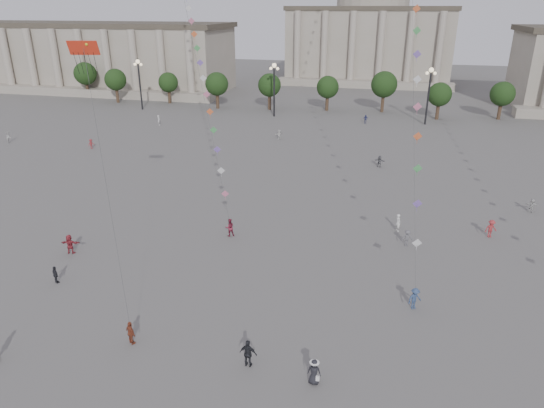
# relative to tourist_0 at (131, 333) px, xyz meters

# --- Properties ---
(ground) EXTENTS (360.00, 360.00, 0.00)m
(ground) POSITION_rel_tourist_0_xyz_m (6.80, 3.13, -0.86)
(ground) COLOR #52504D
(ground) RESTS_ON ground
(hall_west) EXTENTS (84.00, 26.22, 17.20)m
(hall_west) POSITION_rel_tourist_0_xyz_m (-68.20, 97.03, 7.56)
(hall_west) COLOR gray
(hall_west) RESTS_ON ground
(hall_central) EXTENTS (48.30, 34.30, 35.50)m
(hall_central) POSITION_rel_tourist_0_xyz_m (6.80, 132.35, 13.37)
(hall_central) COLOR gray
(hall_central) RESTS_ON ground
(tree_row) EXTENTS (137.12, 5.12, 8.00)m
(tree_row) POSITION_rel_tourist_0_xyz_m (6.80, 81.13, 4.53)
(tree_row) COLOR #382C1C
(tree_row) RESTS_ON ground
(lamp_post_far_west) EXTENTS (2.00, 0.90, 10.65)m
(lamp_post_far_west) POSITION_rel_tourist_0_xyz_m (-38.20, 73.13, 6.49)
(lamp_post_far_west) COLOR #262628
(lamp_post_far_west) RESTS_ON ground
(lamp_post_mid_west) EXTENTS (2.00, 0.90, 10.65)m
(lamp_post_mid_west) POSITION_rel_tourist_0_xyz_m (-8.20, 73.13, 6.49)
(lamp_post_mid_west) COLOR #262628
(lamp_post_mid_west) RESTS_ON ground
(lamp_post_mid_east) EXTENTS (2.00, 0.90, 10.65)m
(lamp_post_mid_east) POSITION_rel_tourist_0_xyz_m (21.80, 73.13, 6.49)
(lamp_post_mid_east) COLOR #262628
(lamp_post_mid_east) RESTS_ON ground
(person_crowd_0) EXTENTS (1.04, 0.53, 1.70)m
(person_crowd_0) POSITION_rel_tourist_0_xyz_m (10.57, 71.13, -0.01)
(person_crowd_0) COLOR navy
(person_crowd_0) RESTS_ON ground
(person_crowd_1) EXTENTS (1.00, 1.08, 1.78)m
(person_crowd_1) POSITION_rel_tourist_0_xyz_m (-46.19, 42.20, 0.03)
(person_crowd_1) COLOR beige
(person_crowd_1) RESTS_ON ground
(person_crowd_2) EXTENTS (0.98, 1.17, 1.57)m
(person_crowd_2) POSITION_rel_tourist_0_xyz_m (-30.59, 42.11, -0.08)
(person_crowd_2) COLOR maroon
(person_crowd_2) RESTS_ON ground
(person_crowd_4) EXTENTS (1.30, 1.49, 1.63)m
(person_crowd_4) POSITION_rel_tourist_0_xyz_m (-2.91, 55.34, -0.05)
(person_crowd_4) COLOR silver
(person_crowd_4) RESTS_ON ground
(person_crowd_6) EXTENTS (1.15, 0.83, 1.61)m
(person_crowd_6) POSITION_rel_tourist_0_xyz_m (18.07, 19.48, -0.06)
(person_crowd_6) COLOR #5A5A5E
(person_crowd_6) RESTS_ON ground
(person_crowd_7) EXTENTS (1.49, 0.65, 1.55)m
(person_crowd_7) POSITION_rel_tourist_0_xyz_m (31.46, 31.22, -0.09)
(person_crowd_7) COLOR beige
(person_crowd_7) RESTS_ON ground
(person_crowd_8) EXTENTS (1.35, 1.05, 1.83)m
(person_crowd_8) POSITION_rel_tourist_0_xyz_m (26.04, 23.37, 0.05)
(person_crowd_8) COLOR #9F2B2F
(person_crowd_8) RESTS_ON ground
(person_crowd_10) EXTENTS (0.68, 0.82, 1.91)m
(person_crowd_10) POSITION_rel_tourist_0_xyz_m (-27.67, 60.03, 0.09)
(person_crowd_10) COLOR silver
(person_crowd_10) RESTS_ON ground
(person_crowd_12) EXTENTS (1.60, 0.86, 1.64)m
(person_crowd_12) POSITION_rel_tourist_0_xyz_m (14.43, 43.71, -0.04)
(person_crowd_12) COLOR slate
(person_crowd_12) RESTS_ON ground
(person_crowd_13) EXTENTS (0.71, 0.79, 1.82)m
(person_crowd_13) POSITION_rel_tourist_0_xyz_m (17.19, 22.64, 0.05)
(person_crowd_13) COLOR silver
(person_crowd_13) RESTS_ON ground
(tourist_0) EXTENTS (1.09, 0.87, 1.72)m
(tourist_0) POSITION_rel_tourist_0_xyz_m (0.00, 0.00, 0.00)
(tourist_0) COLOR brown
(tourist_0) RESTS_ON ground
(tourist_1) EXTENTS (0.96, 0.75, 1.52)m
(tourist_1) POSITION_rel_tourist_0_xyz_m (-9.92, 5.51, -0.10)
(tourist_1) COLOR #232328
(tourist_1) RESTS_ON ground
(tourist_2) EXTENTS (1.79, 0.88, 1.85)m
(tourist_2) POSITION_rel_tourist_0_xyz_m (-11.97, 10.35, 0.06)
(tourist_2) COLOR maroon
(tourist_2) RESTS_ON ground
(tourist_4) EXTENTS (1.14, 0.52, 1.92)m
(tourist_4) POSITION_rel_tourist_0_xyz_m (8.27, -0.18, 0.10)
(tourist_4) COLOR black
(tourist_4) RESTS_ON ground
(kite_flyer_0) EXTENTS (1.12, 1.05, 1.83)m
(kite_flyer_0) POSITION_rel_tourist_0_xyz_m (1.08, 17.38, 0.05)
(kite_flyer_0) COLOR maroon
(kite_flyer_0) RESTS_ON ground
(kite_flyer_1) EXTENTS (1.28, 1.19, 1.74)m
(kite_flyer_1) POSITION_rel_tourist_0_xyz_m (18.54, 8.90, 0.01)
(kite_flyer_1) COLOR navy
(kite_flyer_1) RESTS_ON ground
(hat_person) EXTENTS (0.85, 0.60, 1.70)m
(hat_person) POSITION_rel_tourist_0_xyz_m (12.54, -0.68, 0.03)
(hat_person) COLOR black
(hat_person) RESTS_ON ground
(dragon_kite) EXTENTS (4.34, 4.74, 19.83)m
(dragon_kite) POSITION_rel_tourist_0_xyz_m (-6.31, 8.40, 16.63)
(dragon_kite) COLOR red
(dragon_kite) RESTS_ON ground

